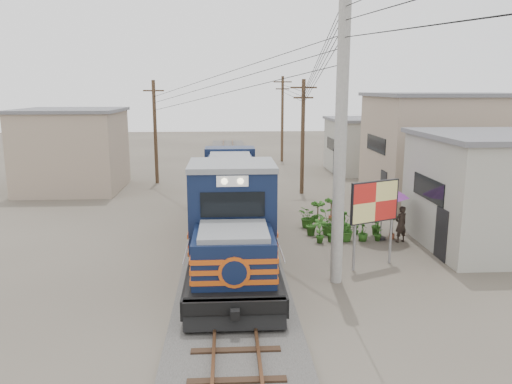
{
  "coord_description": "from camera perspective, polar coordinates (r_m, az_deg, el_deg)",
  "views": [
    {
      "loc": [
        -0.17,
        -16.35,
        6.46
      ],
      "look_at": [
        1.04,
        4.04,
        2.2
      ],
      "focal_mm": 35.0,
      "sensor_mm": 36.0,
      "label": 1
    }
  ],
  "objects": [
    {
      "name": "shophouse_front",
      "position": [
        22.97,
        27.2,
        0.18
      ],
      "size": [
        7.35,
        6.3,
        4.7
      ],
      "color": "#99978B",
      "rests_on": "ground"
    },
    {
      "name": "power_lines",
      "position": [
        24.87,
        -3.44,
        14.3
      ],
      "size": [
        9.65,
        19.0,
        3.3
      ],
      "color": "black",
      "rests_on": "ground"
    },
    {
      "name": "wooden_pole_far",
      "position": [
        44.7,
        3.03,
        8.52
      ],
      "size": [
        1.6,
        0.24,
        7.5
      ],
      "color": "#4C3826",
      "rests_on": "ground"
    },
    {
      "name": "plant_nursery",
      "position": [
        22.49,
        8.9,
        -3.68
      ],
      "size": [
        3.7,
        3.38,
        1.13
      ],
      "color": "#265518",
      "rests_on": "ground"
    },
    {
      "name": "ground",
      "position": [
        17.58,
        -2.65,
        -9.79
      ],
      "size": [
        120.0,
        120.0,
        0.0
      ],
      "primitive_type": "plane",
      "color": "#473F35",
      "rests_on": "ground"
    },
    {
      "name": "ballast",
      "position": [
        27.11,
        -2.95,
        -1.84
      ],
      "size": [
        3.6,
        70.0,
        0.16
      ],
      "primitive_type": "cube",
      "color": "#595651",
      "rests_on": "ground"
    },
    {
      "name": "billboard",
      "position": [
        18.43,
        13.41,
        -1.36
      ],
      "size": [
        1.95,
        0.96,
        3.22
      ],
      "rotation": [
        0.0,
        0.0,
        0.42
      ],
      "color": "#99999E",
      "rests_on": "ground"
    },
    {
      "name": "shophouse_back",
      "position": [
        40.18,
        12.82,
        5.27
      ],
      "size": [
        6.3,
        6.3,
        4.2
      ],
      "color": "#99978B",
      "rests_on": "ground"
    },
    {
      "name": "wooden_pole_left",
      "position": [
        34.8,
        -11.45,
        6.96
      ],
      "size": [
        1.6,
        0.24,
        7.0
      ],
      "color": "#4C3826",
      "rests_on": "ground"
    },
    {
      "name": "locomotive",
      "position": [
        20.5,
        -2.84,
        -1.63
      ],
      "size": [
        2.89,
        15.75,
        3.9
      ],
      "color": "black",
      "rests_on": "ground"
    },
    {
      "name": "wooden_pole_mid",
      "position": [
        30.84,
        5.36,
        6.55
      ],
      "size": [
        1.6,
        0.24,
        7.0
      ],
      "color": "#4C3826",
      "rests_on": "ground"
    },
    {
      "name": "utility_pole_main",
      "position": [
        16.34,
        9.65,
        6.49
      ],
      "size": [
        0.4,
        0.4,
        10.0
      ],
      "color": "#9E9B93",
      "rests_on": "ground"
    },
    {
      "name": "track",
      "position": [
        27.07,
        -2.95,
        -1.47
      ],
      "size": [
        1.15,
        70.0,
        0.12
      ],
      "color": "#51331E",
      "rests_on": "ground"
    },
    {
      "name": "shophouse_left",
      "position": [
        34.03,
        -20.23,
        4.56
      ],
      "size": [
        6.3,
        6.3,
        5.2
      ],
      "color": "gray",
      "rests_on": "ground"
    },
    {
      "name": "shophouse_mid",
      "position": [
        31.23,
        20.63,
        4.87
      ],
      "size": [
        8.4,
        7.35,
        6.2
      ],
      "color": "gray",
      "rests_on": "ground"
    },
    {
      "name": "vendor",
      "position": [
        22.12,
        16.23,
        -3.56
      ],
      "size": [
        0.67,
        0.57,
        1.58
      ],
      "primitive_type": "imported",
      "rotation": [
        0.0,
        0.0,
        3.53
      ],
      "color": "black",
      "rests_on": "ground"
    },
    {
      "name": "market_umbrella",
      "position": [
        21.99,
        14.31,
        0.19
      ],
      "size": [
        2.79,
        2.79,
        2.48
      ],
      "rotation": [
        0.0,
        0.0,
        0.28
      ],
      "color": "black",
      "rests_on": "ground"
    }
  ]
}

